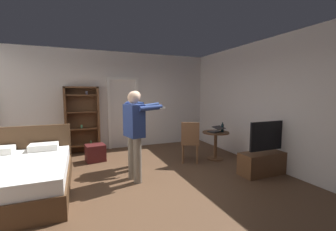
# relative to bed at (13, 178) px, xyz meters

# --- Properties ---
(ground_plane) EXTENTS (6.50, 6.50, 0.00)m
(ground_plane) POSITION_rel_bed_xyz_m (1.99, -0.30, -0.30)
(ground_plane) COLOR brown
(wall_back) EXTENTS (6.15, 0.12, 2.87)m
(wall_back) POSITION_rel_bed_xyz_m (1.99, 2.55, 1.13)
(wall_back) COLOR silver
(wall_back) RESTS_ON ground_plane
(wall_right) EXTENTS (0.12, 5.82, 2.87)m
(wall_right) POSITION_rel_bed_xyz_m (5.01, -0.30, 1.13)
(wall_right) COLOR silver
(wall_right) RESTS_ON ground_plane
(doorway_frame) EXTENTS (0.93, 0.08, 2.13)m
(doorway_frame) POSITION_rel_bed_xyz_m (2.27, 2.47, 0.92)
(doorway_frame) COLOR white
(doorway_frame) RESTS_ON ground_plane
(bed) EXTENTS (1.68, 2.05, 1.02)m
(bed) POSITION_rel_bed_xyz_m (0.00, 0.00, 0.00)
(bed) COLOR #4C331E
(bed) RESTS_ON ground_plane
(bookshelf) EXTENTS (0.89, 0.32, 1.84)m
(bookshelf) POSITION_rel_bed_xyz_m (1.11, 2.33, 0.69)
(bookshelf) COLOR brown
(bookshelf) RESTS_ON ground_plane
(tv_flatscreen) EXTENTS (1.29, 0.40, 1.10)m
(tv_flatscreen) POSITION_rel_bed_xyz_m (4.65, -0.81, -0.00)
(tv_flatscreen) COLOR brown
(tv_flatscreen) RESTS_ON ground_plane
(side_table) EXTENTS (0.66, 0.66, 0.70)m
(side_table) POSITION_rel_bed_xyz_m (4.17, 0.41, 0.17)
(side_table) COLOR brown
(side_table) RESTS_ON ground_plane
(laptop) EXTENTS (0.41, 0.41, 0.16)m
(laptop) POSITION_rel_bed_xyz_m (4.16, 0.37, 0.45)
(laptop) COLOR black
(laptop) RESTS_ON side_table
(bottle_on_table) EXTENTS (0.06, 0.06, 0.24)m
(bottle_on_table) POSITION_rel_bed_xyz_m (4.31, 0.33, 0.50)
(bottle_on_table) COLOR #142A2D
(bottle_on_table) RESTS_ON side_table
(wooden_chair) EXTENTS (0.57, 0.57, 0.99)m
(wooden_chair) POSITION_rel_bed_xyz_m (3.46, 0.42, 0.24)
(wooden_chair) COLOR brown
(wooden_chair) RESTS_ON ground_plane
(person_blue_shirt) EXTENTS (0.73, 0.61, 1.70)m
(person_blue_shirt) POSITION_rel_bed_xyz_m (1.99, -0.12, 0.69)
(person_blue_shirt) COLOR gray
(person_blue_shirt) RESTS_ON ground_plane
(person_striped_shirt) EXTENTS (0.65, 0.55, 1.72)m
(person_striped_shirt) POSITION_rel_bed_xyz_m (2.19, 0.58, 0.69)
(person_striped_shirt) COLOR gray
(person_striped_shirt) RESTS_ON ground_plane
(suitcase_dark) EXTENTS (0.49, 0.44, 0.41)m
(suitcase_dark) POSITION_rel_bed_xyz_m (1.36, 1.41, -0.10)
(suitcase_dark) COLOR #4C1919
(suitcase_dark) RESTS_ON ground_plane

